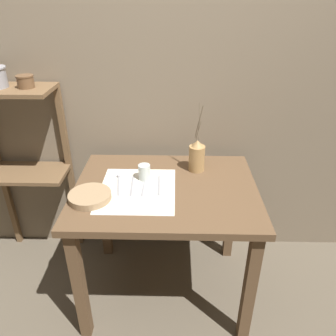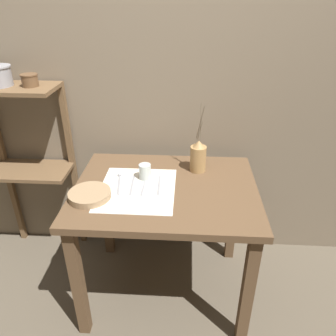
% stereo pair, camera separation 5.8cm
% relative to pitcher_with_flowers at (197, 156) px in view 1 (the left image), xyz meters
% --- Properties ---
extents(ground_plane, '(12.00, 12.00, 0.00)m').
position_rel_pitcher_with_flowers_xyz_m(ground_plane, '(-0.18, -0.20, -0.88)').
color(ground_plane, brown).
extents(stone_wall_back, '(7.00, 0.06, 2.40)m').
position_rel_pitcher_with_flowers_xyz_m(stone_wall_back, '(-0.18, 0.30, 0.32)').
color(stone_wall_back, '#7A6B56').
rests_on(stone_wall_back, ground_plane).
extents(wooden_table, '(1.02, 0.79, 0.79)m').
position_rel_pitcher_with_flowers_xyz_m(wooden_table, '(-0.18, -0.20, -0.21)').
color(wooden_table, brown).
rests_on(wooden_table, ground_plane).
extents(wooden_shelf_unit, '(0.53, 0.29, 1.26)m').
position_rel_pitcher_with_flowers_xyz_m(wooden_shelf_unit, '(-1.11, 0.15, -0.02)').
color(wooden_shelf_unit, brown).
rests_on(wooden_shelf_unit, ground_plane).
extents(linen_cloth, '(0.41, 0.46, 0.00)m').
position_rel_pitcher_with_flowers_xyz_m(linen_cloth, '(-0.33, -0.24, -0.09)').
color(linen_cloth, silver).
rests_on(linen_cloth, wooden_table).
extents(pitcher_with_flowers, '(0.09, 0.09, 0.41)m').
position_rel_pitcher_with_flowers_xyz_m(pitcher_with_flowers, '(0.00, 0.00, 0.00)').
color(pitcher_with_flowers, '#A87F4C').
rests_on(pitcher_with_flowers, wooden_table).
extents(wooden_bowl, '(0.22, 0.22, 0.04)m').
position_rel_pitcher_with_flowers_xyz_m(wooden_bowl, '(-0.57, -0.34, -0.07)').
color(wooden_bowl, '#9E7F5B').
rests_on(wooden_bowl, wooden_table).
extents(glass_tumbler_near, '(0.07, 0.07, 0.09)m').
position_rel_pitcher_with_flowers_xyz_m(glass_tumbler_near, '(-0.30, -0.12, -0.04)').
color(glass_tumbler_near, '#B7C1BC').
rests_on(glass_tumbler_near, wooden_table).
extents(spoon_outer, '(0.05, 0.22, 0.02)m').
position_rel_pitcher_with_flowers_xyz_m(spoon_outer, '(-0.45, -0.15, -0.09)').
color(spoon_outer, '#939399').
rests_on(spoon_outer, wooden_table).
extents(fork_inner, '(0.02, 0.21, 0.00)m').
position_rel_pitcher_with_flowers_xyz_m(fork_inner, '(-0.37, -0.20, -0.09)').
color(fork_inner, '#939399').
rests_on(fork_inner, wooden_table).
extents(fork_outer, '(0.02, 0.21, 0.00)m').
position_rel_pitcher_with_flowers_xyz_m(fork_outer, '(-0.30, -0.21, -0.09)').
color(fork_outer, '#939399').
rests_on(fork_outer, wooden_table).
extents(knife_center, '(0.02, 0.21, 0.00)m').
position_rel_pitcher_with_flowers_xyz_m(knife_center, '(-0.22, -0.19, -0.09)').
color(knife_center, '#939399').
rests_on(knife_center, wooden_table).
extents(metal_pot_small, '(0.10, 0.10, 0.07)m').
position_rel_pitcher_with_flowers_xyz_m(metal_pot_small, '(-0.99, 0.11, 0.41)').
color(metal_pot_small, brown).
rests_on(metal_pot_small, wooden_shelf_unit).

